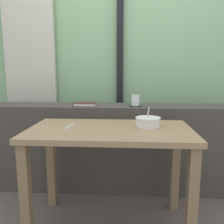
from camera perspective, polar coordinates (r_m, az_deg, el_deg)
ground at (r=1.94m, az=0.55°, el=-24.54°), size 8.00×8.00×0.00m
outdoor_backdrop at (r=2.79m, az=1.96°, el=16.07°), size 4.80×0.08×2.80m
curtain_left_panel at (r=2.88m, az=-18.80°, el=12.36°), size 0.56×0.06×2.50m
window_divider_post at (r=2.71m, az=1.83°, el=14.13°), size 0.07×0.05×2.60m
dark_console_ledge at (r=2.26m, az=1.33°, el=-8.27°), size 2.80×0.34×0.79m
breakfast_table at (r=1.65m, az=-0.47°, el=-8.10°), size 1.09×0.60×0.71m
coaster_square at (r=2.13m, az=5.54°, el=1.44°), size 0.10×0.10×0.00m
juice_glass at (r=2.12m, az=5.56°, el=2.64°), size 0.07×0.07×0.09m
closed_book at (r=2.17m, az=-6.32°, el=1.88°), size 0.21×0.15×0.03m
soup_bowl at (r=1.67m, az=8.48°, el=-2.38°), size 0.17×0.17×0.14m
fork_utensil at (r=1.68m, az=-9.96°, el=-3.37°), size 0.05×0.17×0.01m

